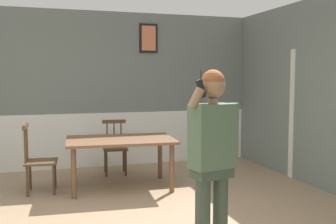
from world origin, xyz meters
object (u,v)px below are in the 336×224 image
object	(u,v)px
chair_near_window	(115,147)
dining_table	(121,144)
person_figure	(213,150)
chair_by_doorway	(38,160)

from	to	relation	value
chair_near_window	dining_table	bearing A→B (deg)	90.55
chair_near_window	person_figure	size ratio (longest dim) A/B	0.53
dining_table	chair_by_doorway	bearing A→B (deg)	175.54
dining_table	chair_near_window	bearing A→B (deg)	85.52
chair_by_doorway	dining_table	bearing A→B (deg)	90.12
chair_near_window	chair_by_doorway	world-z (taller)	chair_by_doorway
chair_near_window	person_figure	xyz separation A→B (m)	(0.30, -3.42, 0.54)
dining_table	chair_near_window	world-z (taller)	chair_near_window
dining_table	person_figure	size ratio (longest dim) A/B	0.96
chair_by_doorway	person_figure	bearing A→B (deg)	35.18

